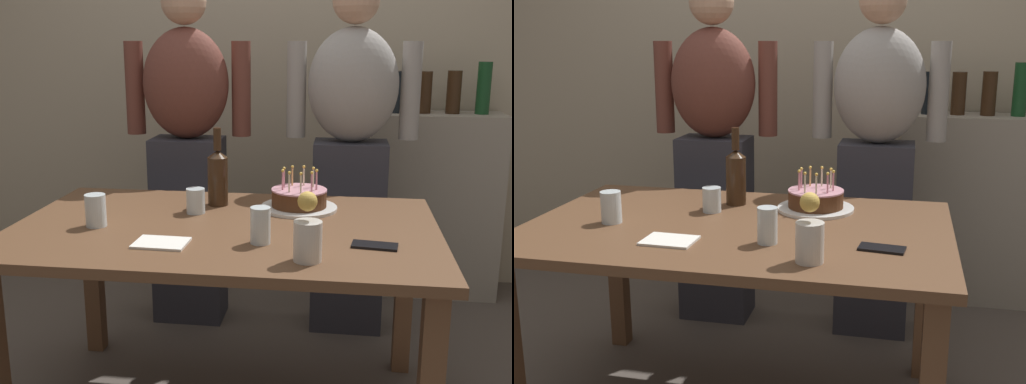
{
  "view_description": "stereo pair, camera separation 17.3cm",
  "coord_description": "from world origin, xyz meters",
  "views": [
    {
      "loc": [
        0.4,
        -2.08,
        1.38
      ],
      "look_at": [
        0.1,
        0.1,
        0.84
      ],
      "focal_mm": 43.67,
      "sensor_mm": 36.0,
      "label": 1
    },
    {
      "loc": [
        0.57,
        -2.05,
        1.38
      ],
      "look_at": [
        0.1,
        0.1,
        0.84
      ],
      "focal_mm": 43.67,
      "sensor_mm": 36.0,
      "label": 2
    }
  ],
  "objects": [
    {
      "name": "water_glass_near",
      "position": [
        -0.45,
        -0.07,
        0.8
      ],
      "size": [
        0.07,
        0.07,
        0.11
      ],
      "primitive_type": "cylinder",
      "color": "silver",
      "rests_on": "dining_table"
    },
    {
      "name": "water_glass_far",
      "position": [
        0.15,
        -0.18,
        0.8
      ],
      "size": [
        0.07,
        0.07,
        0.12
      ],
      "primitive_type": "cylinder",
      "color": "silver",
      "rests_on": "dining_table"
    },
    {
      "name": "shelf_cabinet",
      "position": [
        0.9,
        1.33,
        0.51
      ],
      "size": [
        0.7,
        0.3,
        1.27
      ],
      "color": "#9E9384",
      "rests_on": "ground_plane"
    },
    {
      "name": "back_wall",
      "position": [
        0.0,
        1.55,
        1.3
      ],
      "size": [
        5.2,
        0.1,
        2.6
      ],
      "primitive_type": "cube",
      "color": "tan",
      "rests_on": "ground_plane"
    },
    {
      "name": "cell_phone",
      "position": [
        0.52,
        -0.17,
        0.74
      ],
      "size": [
        0.15,
        0.09,
        0.01
      ],
      "primitive_type": "cube",
      "rotation": [
        0.0,
        0.0,
        -0.13
      ],
      "color": "black",
      "rests_on": "dining_table"
    },
    {
      "name": "flower_vase",
      "position": [
        0.31,
        -0.32,
        0.83
      ],
      "size": [
        0.09,
        0.09,
        0.21
      ],
      "color": "silver",
      "rests_on": "dining_table"
    },
    {
      "name": "person_woman_cardigan",
      "position": [
        0.44,
        0.81,
        0.87
      ],
      "size": [
        0.61,
        0.27,
        1.66
      ],
      "rotation": [
        0.0,
        0.0,
        3.14
      ],
      "color": "#33333D",
      "rests_on": "ground_plane"
    },
    {
      "name": "napkin_stack",
      "position": [
        -0.16,
        -0.24,
        0.74
      ],
      "size": [
        0.17,
        0.13,
        0.01
      ],
      "primitive_type": "cube",
      "rotation": [
        0.0,
        0.0,
        -0.03
      ],
      "color": "white",
      "rests_on": "dining_table"
    },
    {
      "name": "birthday_cake",
      "position": [
        0.25,
        0.25,
        0.78
      ],
      "size": [
        0.3,
        0.3,
        0.16
      ],
      "color": "white",
      "rests_on": "dining_table"
    },
    {
      "name": "dining_table",
      "position": [
        0.0,
        0.0,
        0.64
      ],
      "size": [
        1.5,
        0.96,
        0.74
      ],
      "color": "brown",
      "rests_on": "ground_plane"
    },
    {
      "name": "person_man_bearded",
      "position": [
        -0.34,
        0.81,
        0.87
      ],
      "size": [
        0.61,
        0.27,
        1.66
      ],
      "rotation": [
        0.0,
        0.0,
        3.14
      ],
      "color": "#33333D",
      "rests_on": "ground_plane"
    },
    {
      "name": "water_glass_side",
      "position": [
        -0.14,
        0.14,
        0.79
      ],
      "size": [
        0.07,
        0.07,
        0.09
      ],
      "primitive_type": "cylinder",
      "color": "silver",
      "rests_on": "dining_table"
    },
    {
      "name": "wine_bottle",
      "position": [
        -0.08,
        0.27,
        0.86
      ],
      "size": [
        0.08,
        0.08,
        0.31
      ],
      "color": "#382314",
      "rests_on": "dining_table"
    }
  ]
}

